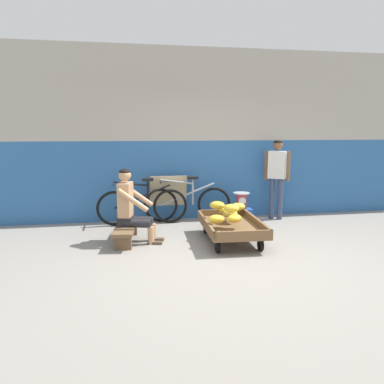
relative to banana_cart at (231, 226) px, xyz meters
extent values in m
plane|color=gray|center=(-0.26, -0.93, -0.24)|extent=(80.00, 80.00, 0.00)
cube|color=#2D609E|center=(-0.26, 1.78, 0.52)|extent=(16.00, 0.30, 1.52)
cube|color=#A8A399|center=(-0.26, 1.78, 2.14)|extent=(16.00, 0.30, 1.72)
cube|color=brown|center=(0.00, 0.00, -0.01)|extent=(0.90, 1.47, 0.05)
cube|color=brown|center=(-0.40, 0.02, 0.07)|extent=(0.10, 1.44, 0.10)
cube|color=brown|center=(0.40, -0.02, 0.07)|extent=(0.10, 1.44, 0.10)
cube|color=brown|center=(0.03, 0.70, 0.07)|extent=(0.84, 0.07, 0.10)
cube|color=brown|center=(-0.03, -0.70, 0.07)|extent=(0.84, 0.07, 0.10)
cylinder|color=black|center=(-0.29, 0.52, -0.15)|extent=(0.06, 0.18, 0.18)
cylinder|color=black|center=(0.34, 0.49, -0.15)|extent=(0.06, 0.18, 0.18)
cylinder|color=black|center=(-0.34, -0.49, -0.15)|extent=(0.06, 0.18, 0.18)
cylinder|color=black|center=(0.29, -0.52, -0.15)|extent=(0.06, 0.18, 0.18)
ellipsoid|color=yellow|center=(0.02, 0.42, 0.18)|extent=(0.30, 0.29, 0.13)
ellipsoid|color=yellow|center=(0.28, 0.58, 0.18)|extent=(0.29, 0.25, 0.13)
ellipsoid|color=yellow|center=(0.01, 0.10, 0.18)|extent=(0.30, 0.27, 0.13)
ellipsoid|color=gold|center=(-0.02, -0.24, 0.18)|extent=(0.30, 0.28, 0.13)
ellipsoid|color=gold|center=(-0.01, 0.26, 0.18)|extent=(0.29, 0.26, 0.13)
ellipsoid|color=gold|center=(-0.29, -0.23, 0.18)|extent=(0.25, 0.20, 0.13)
ellipsoid|color=gold|center=(-0.19, 0.15, 0.31)|extent=(0.29, 0.26, 0.13)
ellipsoid|color=gold|center=(-0.04, -0.14, 0.32)|extent=(0.30, 0.28, 0.13)
cube|color=brown|center=(-1.61, 0.27, 0.00)|extent=(0.44, 1.13, 0.05)
cube|color=brown|center=(-1.55, 0.65, -0.13)|extent=(0.25, 0.11, 0.22)
cube|color=brown|center=(-1.66, -0.12, -0.13)|extent=(0.25, 0.11, 0.22)
cylinder|color=tan|center=(-1.20, 0.26, -0.11)|extent=(0.10, 0.10, 0.27)
cube|color=#4C3D2D|center=(-1.14, 0.24, -0.22)|extent=(0.24, 0.14, 0.04)
cylinder|color=#232328|center=(-1.39, 0.31, 0.08)|extent=(0.42, 0.22, 0.13)
cylinder|color=tan|center=(-1.24, 0.08, -0.11)|extent=(0.10, 0.10, 0.27)
cube|color=#4C3D2D|center=(-1.18, 0.07, -0.22)|extent=(0.24, 0.14, 0.04)
cylinder|color=#232328|center=(-1.43, 0.13, 0.08)|extent=(0.42, 0.22, 0.13)
cube|color=#232328|center=(-1.61, 0.27, 0.10)|extent=(0.28, 0.32, 0.14)
cube|color=tan|center=(-1.61, 0.27, 0.43)|extent=(0.25, 0.35, 0.52)
cylinder|color=tan|center=(-1.40, 0.42, 0.46)|extent=(0.47, 0.19, 0.36)
cylinder|color=tan|center=(-1.50, 0.03, 0.46)|extent=(0.47, 0.19, 0.36)
sphere|color=tan|center=(-1.61, 0.27, 0.80)|extent=(0.19, 0.19, 0.19)
ellipsoid|color=black|center=(-1.61, 0.27, 0.86)|extent=(0.17, 0.17, 0.09)
cube|color=#234CA8|center=(0.48, 1.00, -0.09)|extent=(0.36, 0.28, 0.30)
cylinder|color=#28282D|center=(0.48, 1.00, 0.07)|extent=(0.20, 0.20, 0.03)
cube|color=#C6384C|center=(0.48, 1.00, 0.21)|extent=(0.16, 0.10, 0.24)
cylinder|color=white|center=(0.48, 0.95, 0.21)|extent=(0.13, 0.01, 0.13)
cylinder|color=#B2B5BA|center=(0.48, 1.00, 0.34)|extent=(0.30, 0.30, 0.01)
torus|color=black|center=(-1.81, 1.31, 0.08)|extent=(0.64, 0.07, 0.64)
torus|color=black|center=(-0.79, 1.34, 0.08)|extent=(0.64, 0.07, 0.64)
cylinder|color=black|center=(-1.30, 1.32, 0.28)|extent=(1.03, 0.07, 0.43)
cylinder|color=black|center=(-1.20, 1.32, 0.32)|extent=(0.04, 0.04, 0.48)
cylinder|color=black|center=(-1.51, 1.32, 0.52)|extent=(0.62, 0.05, 0.12)
cube|color=black|center=(-1.20, 1.32, 0.59)|extent=(0.20, 0.11, 0.05)
cylinder|color=black|center=(-1.81, 1.31, 0.54)|extent=(0.04, 0.48, 0.03)
torus|color=black|center=(-0.96, 1.45, 0.08)|extent=(0.64, 0.08, 0.64)
torus|color=black|center=(0.06, 1.40, 0.08)|extent=(0.64, 0.08, 0.64)
cylinder|color=#9EA0A5|center=(-0.45, 1.42, 0.28)|extent=(1.03, 0.09, 0.43)
cylinder|color=#9EA0A5|center=(-0.35, 1.42, 0.32)|extent=(0.04, 0.04, 0.48)
cylinder|color=#9EA0A5|center=(-0.65, 1.43, 0.52)|extent=(0.62, 0.07, 0.12)
cube|color=black|center=(-0.35, 1.42, 0.59)|extent=(0.21, 0.11, 0.05)
cylinder|color=black|center=(-0.96, 1.45, 0.54)|extent=(0.05, 0.48, 0.03)
cube|color=#C6B289|center=(-0.80, 1.60, 0.19)|extent=(0.70, 0.26, 0.87)
cylinder|color=#38425B|center=(1.33, 1.25, 0.16)|extent=(0.10, 0.10, 0.80)
cylinder|color=#38425B|center=(1.20, 1.34, 0.16)|extent=(0.10, 0.10, 0.80)
cube|color=silver|center=(1.27, 1.29, 0.82)|extent=(0.38, 0.34, 0.52)
cylinder|color=brown|center=(1.44, 1.18, 0.80)|extent=(0.07, 0.07, 0.56)
cylinder|color=brown|center=(1.09, 1.41, 0.80)|extent=(0.07, 0.07, 0.56)
sphere|color=brown|center=(1.27, 1.29, 1.19)|extent=(0.19, 0.19, 0.19)
ellipsoid|color=black|center=(1.27, 1.29, 1.25)|extent=(0.17, 0.17, 0.09)
camera|label=1|loc=(-1.59, -5.46, 1.49)|focal=35.09mm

